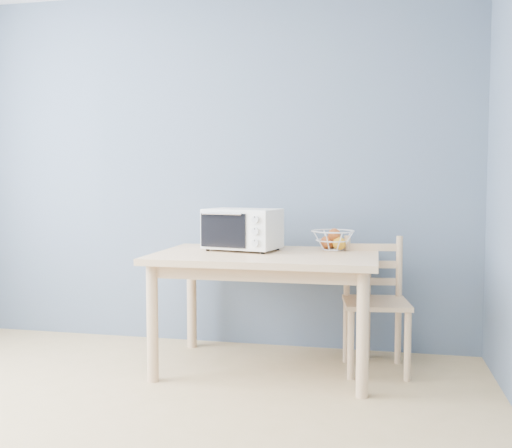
% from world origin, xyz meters
% --- Properties ---
extents(room, '(4.01, 4.51, 2.61)m').
position_xyz_m(room, '(0.00, 0.00, 1.30)').
color(room, tan).
rests_on(room, ground).
extents(dining_table, '(1.40, 0.90, 0.75)m').
position_xyz_m(dining_table, '(0.59, 1.70, 0.65)').
color(dining_table, '#D8AF81').
rests_on(dining_table, ground).
extents(toaster_oven, '(0.52, 0.41, 0.28)m').
position_xyz_m(toaster_oven, '(0.40, 1.81, 0.89)').
color(toaster_oven, white).
rests_on(toaster_oven, dining_table).
extents(fruit_basket, '(0.35, 0.35, 0.15)m').
position_xyz_m(fruit_basket, '(1.00, 1.94, 0.82)').
color(fruit_basket, silver).
rests_on(fruit_basket, dining_table).
extents(dining_chair, '(0.44, 0.44, 0.85)m').
position_xyz_m(dining_chair, '(1.28, 1.84, 0.42)').
color(dining_chair, '#D8AF81').
rests_on(dining_chair, ground).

